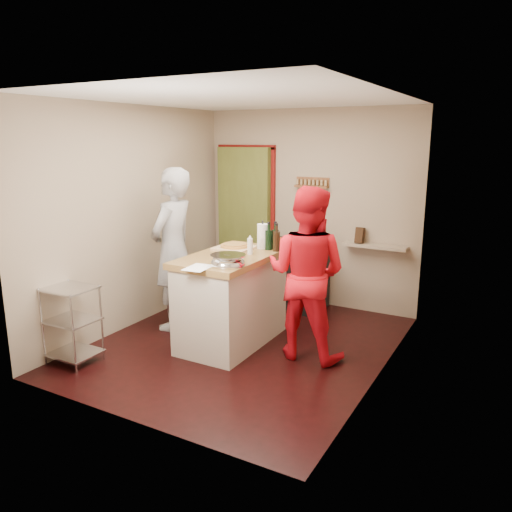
# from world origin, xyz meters

# --- Properties ---
(floor) EXTENTS (3.50, 3.50, 0.00)m
(floor) POSITION_xyz_m (0.00, 0.00, 0.00)
(floor) COLOR black
(floor) RESTS_ON ground
(back_wall) EXTENTS (3.00, 0.44, 2.60)m
(back_wall) POSITION_xyz_m (-0.64, 1.78, 1.13)
(back_wall) COLOR gray
(back_wall) RESTS_ON ground
(left_wall) EXTENTS (0.04, 3.50, 2.60)m
(left_wall) POSITION_xyz_m (-1.50, 0.00, 1.30)
(left_wall) COLOR gray
(left_wall) RESTS_ON ground
(right_wall) EXTENTS (0.04, 3.50, 2.60)m
(right_wall) POSITION_xyz_m (1.50, 0.00, 1.30)
(right_wall) COLOR gray
(right_wall) RESTS_ON ground
(ceiling) EXTENTS (3.00, 3.50, 0.02)m
(ceiling) POSITION_xyz_m (0.00, 0.00, 2.61)
(ceiling) COLOR white
(ceiling) RESTS_ON back_wall
(stove) EXTENTS (0.60, 0.63, 1.00)m
(stove) POSITION_xyz_m (0.05, 1.42, 0.45)
(stove) COLOR black
(stove) RESTS_ON ground
(wire_shelving) EXTENTS (0.48, 0.40, 0.80)m
(wire_shelving) POSITION_xyz_m (-1.28, -1.20, 0.44)
(wire_shelving) COLOR silver
(wire_shelving) RESTS_ON ground
(island) EXTENTS (0.79, 1.46, 1.31)m
(island) POSITION_xyz_m (-0.15, 0.01, 0.52)
(island) COLOR #B4A999
(island) RESTS_ON ground
(person_stripe) EXTENTS (0.51, 0.73, 1.90)m
(person_stripe) POSITION_xyz_m (-1.00, 0.09, 0.95)
(person_stripe) COLOR #BABABF
(person_stripe) RESTS_ON ground
(person_red) EXTENTS (0.87, 0.68, 1.77)m
(person_red) POSITION_xyz_m (0.69, 0.09, 0.88)
(person_red) COLOR red
(person_red) RESTS_ON ground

